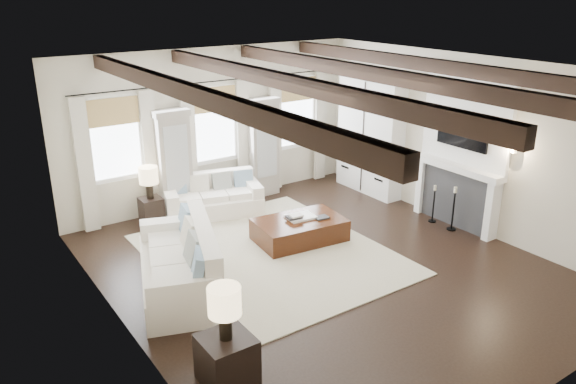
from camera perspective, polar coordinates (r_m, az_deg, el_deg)
ground at (r=9.24m, az=3.77°, el=-7.68°), size 7.50×7.50×0.00m
room_shell at (r=9.65m, az=4.24°, el=5.59°), size 6.54×7.54×3.22m
area_rug at (r=9.64m, az=-1.85°, el=-6.32°), size 3.61×4.23×0.02m
sofa_back at (r=11.30m, az=-7.68°, el=-0.66°), size 2.05×1.34×0.81m
sofa_left at (r=8.58m, az=-10.63°, el=-7.33°), size 1.76×2.54×1.00m
ottoman at (r=10.07m, az=1.17°, el=-3.90°), size 1.65×1.13×0.41m
tray at (r=10.06m, az=1.31°, el=-2.53°), size 0.54×0.43×0.04m
book_lower at (r=9.95m, az=0.61°, el=-2.55°), size 0.28×0.23×0.04m
book_upper at (r=9.92m, az=0.84°, el=-2.40°), size 0.24×0.19×0.03m
book_loose at (r=10.06m, az=3.41°, el=-2.60°), size 0.26×0.21×0.03m
side_table_front at (r=6.75m, az=-6.22°, el=-16.56°), size 0.58×0.58×0.58m
lamp_front at (r=6.34m, az=-6.47°, el=-11.24°), size 0.38×0.38×0.65m
side_table_back at (r=10.89m, az=-13.67°, el=-2.05°), size 0.39×0.39×0.59m
lamp_back at (r=10.65m, az=-13.98°, el=1.48°), size 0.35×0.35×0.61m
candlestick_near at (r=10.89m, az=16.42°, el=-1.98°), size 0.17×0.17×0.85m
candlestick_far at (r=11.18m, az=14.55°, el=-1.46°), size 0.15×0.15×0.74m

